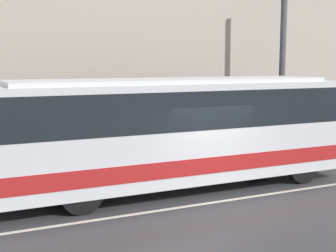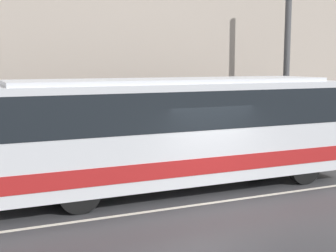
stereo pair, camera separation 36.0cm
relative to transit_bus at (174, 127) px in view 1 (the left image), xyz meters
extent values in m
plane|color=#38383A|center=(0.57, -1.73, -1.82)|extent=(60.00, 60.00, 0.00)
cube|color=gray|center=(0.57, 3.58, -1.75)|extent=(60.00, 2.63, 0.13)
cube|color=#2D2B28|center=(0.57, 4.89, -0.42)|extent=(60.00, 0.06, 2.80)
cube|color=beige|center=(0.57, -1.73, -1.81)|extent=(54.00, 0.14, 0.01)
cube|color=silver|center=(-0.01, 0.00, -0.09)|extent=(10.93, 2.59, 2.75)
cube|color=#B21E1E|center=(-0.01, 0.00, -0.92)|extent=(10.87, 2.62, 0.45)
cube|color=black|center=(-0.01, 0.00, 0.58)|extent=(10.60, 2.61, 1.05)
cube|color=orange|center=(5.41, 0.00, 1.10)|extent=(0.12, 1.94, 0.28)
cube|color=silver|center=(-0.01, 0.00, 1.35)|extent=(9.29, 2.20, 0.12)
cylinder|color=black|center=(3.86, -1.14, -1.28)|extent=(1.08, 0.28, 1.08)
cylinder|color=black|center=(3.86, 1.14, -1.28)|extent=(1.08, 0.28, 1.08)
cylinder|color=black|center=(-3.07, -1.14, -1.28)|extent=(1.08, 0.28, 1.08)
cylinder|color=black|center=(-3.07, 1.14, -1.28)|extent=(1.08, 0.28, 1.08)
cylinder|color=#4C4C4F|center=(6.11, 2.71, 1.93)|extent=(0.24, 0.24, 7.23)
cylinder|color=#1E5933|center=(-0.87, 3.48, -1.00)|extent=(0.36, 0.36, 1.36)
sphere|color=tan|center=(-0.87, 3.48, -0.20)|extent=(0.25, 0.25, 0.25)
camera|label=1|loc=(-5.96, -12.01, 1.86)|focal=50.00mm
camera|label=2|loc=(-5.63, -12.17, 1.86)|focal=50.00mm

